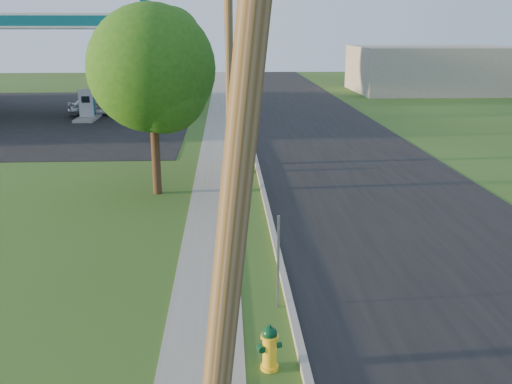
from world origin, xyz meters
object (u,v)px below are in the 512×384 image
hydrant_mid (250,164)px  car_silver (98,105)px  utility_pole_mid (229,44)px  price_pylon (148,31)px  tree_verge (155,74)px  fuel_pump_ne (87,108)px  fuel_pump_se (100,100)px  hydrant_far (238,122)px  utility_pole_near (243,112)px  tree_lot (172,40)px  utility_pole_far (227,40)px  hydrant_near (270,348)px

hydrant_mid → car_silver: (-9.37, 16.12, 0.30)m
utility_pole_mid → car_silver: bearing=120.1°
utility_pole_mid → price_pylon: utility_pole_mid is taller
tree_verge → fuel_pump_ne: bearing=110.4°
fuel_pump_se → hydrant_far: size_ratio=4.15×
utility_pole_near → hydrant_mid: utility_pole_near is taller
utility_pole_mid → hydrant_mid: utility_pole_mid is taller
tree_lot → car_silver: tree_lot is taller
hydrant_mid → car_silver: size_ratio=0.19×
fuel_pump_ne → tree_lot: (4.54, 10.43, 3.96)m
utility_pole_far → hydrant_near: bearing=-89.1°
fuel_pump_se → hydrant_far: (9.44, -7.73, -0.35)m
utility_pole_near → car_silver: size_ratio=2.44×
fuel_pump_se → hydrant_near: (9.41, -32.02, -0.32)m
utility_pole_mid → utility_pole_far: (0.00, 18.00, -0.15)m
tree_verge → tree_lot: (-1.86, 27.62, 0.56)m
hydrant_near → hydrant_far: (0.03, 24.29, -0.03)m
hydrant_near → car_silver: size_ratio=0.21×
utility_pole_mid → hydrant_mid: (0.75, -1.29, -4.59)m
fuel_pump_ne → price_pylon: size_ratio=0.47×
fuel_pump_ne → hydrant_near: fuel_pump_ne is taller
utility_pole_mid → hydrant_far: bearing=86.7°
tree_lot → car_silver: size_ratio=1.87×
utility_pole_near → fuel_pump_se: 36.34m
tree_verge → tree_lot: 27.69m
car_silver → tree_lot: bearing=-46.6°
fuel_pump_ne → hydrant_far: size_ratio=4.15×
hydrant_near → car_silver: 31.22m
tree_lot → hydrant_mid: 25.61m
utility_pole_far → hydrant_far: bearing=-86.5°
hydrant_far → car_silver: (-9.16, 5.57, 0.29)m
price_pylon → fuel_pump_ne: bearing=123.7°
fuel_pump_ne → price_pylon: bearing=-56.3°
hydrant_mid → car_silver: 18.65m
price_pylon → tree_lot: bearing=91.5°
tree_verge → tree_lot: bearing=93.9°
utility_pole_mid → fuel_pump_se: bearing=117.6°
tree_lot → hydrant_near: tree_lot is taller
fuel_pump_se → tree_verge: tree_verge is taller
utility_pole_near → fuel_pump_ne: size_ratio=2.96×
hydrant_mid → hydrant_far: bearing=91.1°
tree_verge → hydrant_far: (3.04, 13.46, -3.75)m
utility_pole_mid → fuel_pump_ne: (-8.90, 13.00, -4.23)m
fuel_pump_ne → tree_verge: size_ratio=0.50×
tree_verge → fuel_pump_se: bearing=106.8°
tree_verge → hydrant_mid: bearing=41.8°
tree_lot → hydrant_far: 15.59m
hydrant_far → price_pylon: bearing=-139.7°
hydrant_near → fuel_pump_ne: bearing=108.6°
utility_pole_mid → price_pylon: bearing=125.3°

